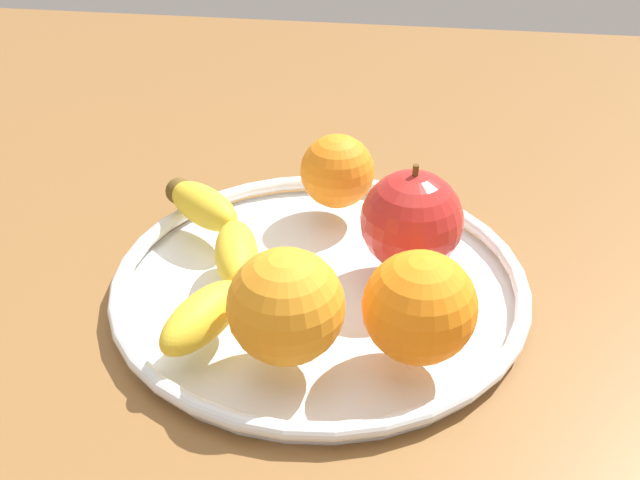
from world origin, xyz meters
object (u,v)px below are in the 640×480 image
object	(u,v)px
banana	(213,252)
apple	(412,221)
orange_back_left	(286,306)
orange_front_left	(420,307)
fruit_bowl	(320,282)
orange_front_right	(339,171)

from	to	relation	value
banana	apple	size ratio (longest dim) A/B	2.57
apple	orange_back_left	xyz separation A→B (cm)	(-11.19, 7.45, -0.05)
orange_back_left	orange_front_left	bearing A→B (deg)	-81.75
fruit_bowl	orange_front_left	distance (cm)	11.65
fruit_bowl	banana	world-z (taller)	banana
orange_back_left	orange_front_left	xyz separation A→B (cm)	(1.21, -8.35, -0.11)
banana	orange_front_left	world-z (taller)	orange_front_left
fruit_bowl	orange_back_left	distance (cm)	10.12
orange_back_left	apple	bearing A→B (deg)	-33.64
apple	orange_front_right	bearing A→B (deg)	38.35
apple	banana	bearing A→B (deg)	101.43
fruit_bowl	orange_front_left	size ratio (longest dim) A/B	4.27
apple	fruit_bowl	bearing A→B (deg)	109.07
apple	orange_back_left	distance (cm)	13.44
apple	orange_front_right	distance (cm)	10.37
fruit_bowl	orange_back_left	world-z (taller)	orange_back_left
banana	apple	world-z (taller)	apple
banana	orange_front_right	distance (cm)	13.80
orange_front_right	orange_front_left	xyz separation A→B (cm)	(-18.09, -7.32, 0.54)
fruit_bowl	orange_front_right	size ratio (longest dim) A/B	5.00
fruit_bowl	apple	world-z (taller)	apple
fruit_bowl	banana	size ratio (longest dim) A/B	1.44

